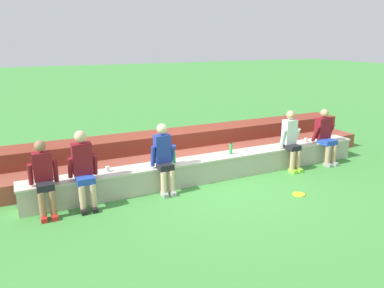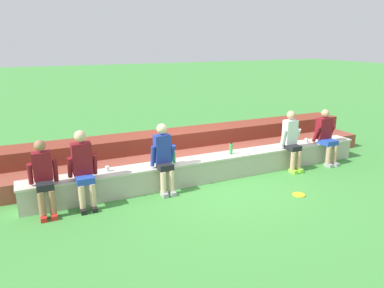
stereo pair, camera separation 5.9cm
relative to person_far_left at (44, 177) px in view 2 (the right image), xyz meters
name	(u,v)px [view 2 (the right image)]	position (x,y,z in m)	size (l,w,h in m)	color
ground_plane	(217,182)	(3.41, 0.03, -0.69)	(80.00, 80.00, 0.00)	#428E3D
stone_seating_wall	(212,167)	(3.41, 0.26, -0.42)	(7.80, 0.51, 0.51)	#B7AF9E
brick_bleachers	(187,150)	(3.41, 1.56, -0.38)	(9.64, 1.51, 0.76)	brown
person_far_left	(44,177)	(0.00, 0.00, 0.00)	(0.49, 0.54, 1.32)	#996B4C
person_left_of_center	(83,168)	(0.67, 0.01, 0.06)	(0.52, 0.54, 1.42)	#DBAD89
person_center	(164,157)	(2.21, 0.03, 0.04)	(0.49, 0.50, 1.39)	beige
person_right_of_center	(292,140)	(5.36, 0.00, 0.04)	(0.48, 0.52, 1.40)	tan
person_far_right	(326,135)	(6.43, 0.02, 0.02)	(0.56, 0.58, 1.34)	tan
water_bottle_mid_left	(174,158)	(2.51, 0.24, -0.07)	(0.07, 0.07, 0.24)	green
water_bottle_near_right	(231,149)	(3.88, 0.25, -0.06)	(0.07, 0.07, 0.26)	green
plastic_cup_right_end	(107,169)	(1.15, 0.31, -0.14)	(0.08, 0.08, 0.10)	white
plastic_cup_middle	(328,138)	(6.73, 0.24, -0.14)	(0.09, 0.09, 0.10)	white
plastic_cup_left_end	(306,140)	(6.06, 0.29, -0.14)	(0.08, 0.08, 0.10)	white
frisbee	(299,195)	(4.54, -1.26, -0.68)	(0.25, 0.25, 0.02)	yellow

